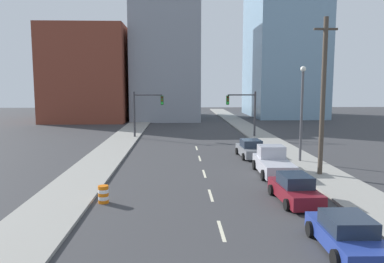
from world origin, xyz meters
name	(u,v)px	position (x,y,z in m)	size (l,w,h in m)	color
sidewalk_left	(132,130)	(-8.24, 45.24, 0.08)	(3.44, 90.48, 0.16)	gray
sidewalk_right	(249,129)	(8.24, 45.24, 0.08)	(3.44, 90.48, 0.16)	gray
lane_stripe_at_9m	(221,231)	(0.00, 8.69, 0.00)	(0.16, 2.40, 0.01)	beige
lane_stripe_at_14m	(211,195)	(0.00, 13.96, 0.00)	(0.16, 2.40, 0.01)	beige
lane_stripe_at_19m	(204,174)	(0.00, 19.26, 0.00)	(0.16, 2.40, 0.01)	beige
lane_stripe_at_25m	(200,158)	(0.00, 24.92, 0.00)	(0.16, 2.40, 0.01)	beige
lane_stripe_at_30m	(197,148)	(0.00, 30.23, 0.00)	(0.16, 2.40, 0.01)	beige
building_brick_left	(90,75)	(-17.67, 61.69, 8.16)	(14.00, 16.00, 16.32)	brown
building_office_center	(166,54)	(-3.99, 65.69, 12.14)	(12.00, 20.00, 24.28)	gray
building_glass_right	(283,50)	(19.52, 69.69, 13.47)	(13.00, 20.00, 26.94)	#7A9EB7
traffic_signal_left	(143,108)	(-6.00, 37.85, 3.57)	(3.61, 0.35, 5.55)	#38383D
traffic_signal_right	(246,108)	(6.39, 37.85, 3.57)	(3.61, 0.35, 5.55)	#38383D
utility_pole_right_mid	(323,97)	(7.99, 18.22, 5.53)	(1.60, 0.32, 10.81)	#473D33
traffic_barrel	(103,194)	(-5.90, 12.80, 0.47)	(0.56, 0.56, 0.95)	orange
street_lamp	(302,107)	(8.11, 22.83, 4.56)	(0.44, 0.44, 7.80)	#4C4C51
sedan_blue	(347,235)	(4.56, 6.55, 0.64)	(2.20, 4.39, 1.39)	navy
sedan_maroon	(295,190)	(4.45, 12.59, 0.69)	(2.15, 4.45, 1.52)	maroon
pickup_truck_silver	(273,163)	(4.89, 19.02, 0.80)	(2.43, 5.33, 1.95)	#B2B2BC
sedan_gray	(251,149)	(4.55, 25.39, 0.69)	(2.27, 4.47, 1.54)	slate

